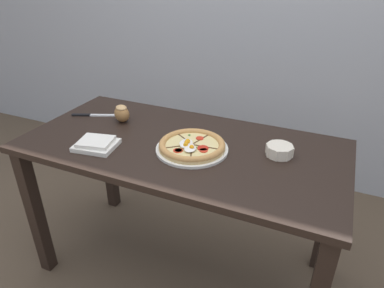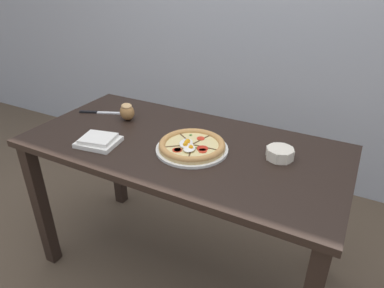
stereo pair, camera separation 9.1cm
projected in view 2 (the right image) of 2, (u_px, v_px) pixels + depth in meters
The scene contains 7 objects.
ground_plane at pixel (184, 265), 1.89m from camera, with size 12.00×12.00×0.00m, color brown.
dining_table at pixel (182, 165), 1.58m from camera, with size 1.43×0.70×0.76m.
pizza at pixel (192, 146), 1.46m from camera, with size 0.31×0.31×0.05m.
ramekin_bowl at pixel (280, 153), 1.40m from camera, with size 0.12×0.12×0.05m.
napkin_folded at pixel (98, 141), 1.51m from camera, with size 0.19×0.17×0.04m.
bread_piece_near at pixel (127, 111), 1.74m from camera, with size 0.12×0.11×0.09m.
knife_main at pixel (100, 112), 1.83m from camera, with size 0.22×0.10×0.01m.
Camera 2 is at (0.67, -1.17, 1.48)m, focal length 32.00 mm.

